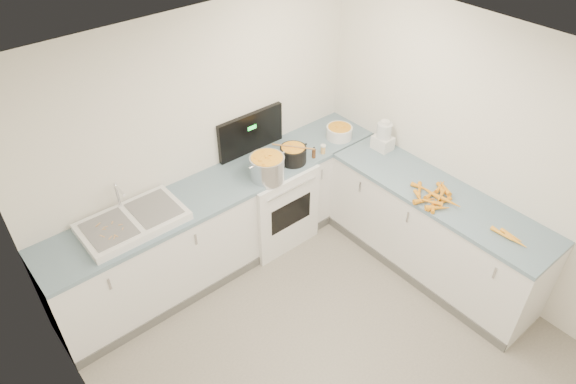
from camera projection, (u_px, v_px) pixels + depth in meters
floor at (344, 365)px, 4.34m from camera, size 3.50×4.00×0.00m
ceiling at (375, 100)px, 2.80m from camera, size 3.50×4.00×0.00m
wall_back at (201, 142)px, 4.77m from camera, size 3.50×0.00×2.50m
wall_right at (497, 168)px, 4.45m from camera, size 0.00×4.00×2.50m
counter_back at (226, 221)px, 5.07m from camera, size 3.50×0.62×0.94m
counter_right at (432, 231)px, 4.96m from camera, size 0.62×2.20×0.94m
stove at (270, 200)px, 5.34m from camera, size 0.76×0.65×1.36m
sink at (133, 221)px, 4.31m from camera, size 0.86×0.52×0.31m
steel_pot at (267, 168)px, 4.81m from camera, size 0.38×0.38×0.24m
black_pot at (293, 156)px, 5.02m from camera, size 0.29×0.29×0.19m
wooden_spoon at (293, 147)px, 4.96m from camera, size 0.27×0.34×0.02m
mixing_bowl at (339, 132)px, 5.39m from camera, size 0.36×0.36×0.13m
extract_bottle at (314, 154)px, 5.10m from camera, size 0.04×0.04×0.10m
spice_jar at (323, 150)px, 5.16m from camera, size 0.05×0.05×0.08m
food_processor at (383, 137)px, 5.17m from camera, size 0.16×0.19×0.33m
carrot_pile at (434, 196)px, 4.58m from camera, size 0.46×0.52×0.08m
peeled_carrots at (509, 237)px, 4.18m from camera, size 0.09×0.32×0.04m
peelings at (111, 229)px, 4.17m from camera, size 0.21×0.26×0.01m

